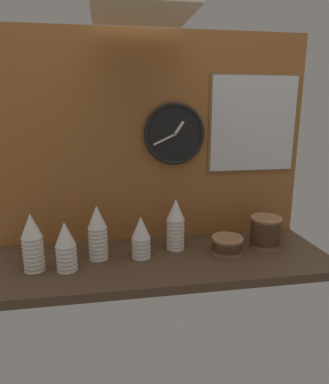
# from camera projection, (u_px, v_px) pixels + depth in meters

# --- Properties ---
(ground_plane) EXTENTS (1.60, 0.56, 0.04)m
(ground_plane) POSITION_uv_depth(u_px,v_px,m) (160.00, 261.00, 1.62)
(ground_plane) COLOR #4C3826
(wall_tiled_back) EXTENTS (1.60, 0.03, 1.05)m
(wall_tiled_back) POSITION_uv_depth(u_px,v_px,m) (152.00, 140.00, 1.74)
(wall_tiled_back) COLOR #A3602D
(wall_tiled_back) RESTS_ON ground_plane
(cup_stack_left) EXTENTS (0.09, 0.09, 0.22)m
(cup_stack_left) POSITION_uv_depth(u_px,v_px,m) (66.00, 246.00, 1.46)
(cup_stack_left) COLOR white
(cup_stack_left) RESTS_ON ground_plane
(cup_stack_center) EXTENTS (0.09, 0.09, 0.20)m
(cup_stack_center) POSITION_uv_depth(u_px,v_px,m) (141.00, 237.00, 1.59)
(cup_stack_center) COLOR white
(cup_stack_center) RESTS_ON ground_plane
(cup_stack_far_left) EXTENTS (0.09, 0.09, 0.26)m
(cup_stack_far_left) POSITION_uv_depth(u_px,v_px,m) (32.00, 242.00, 1.46)
(cup_stack_far_left) COLOR white
(cup_stack_far_left) RESTS_ON ground_plane
(cup_stack_center_right) EXTENTS (0.09, 0.09, 0.26)m
(cup_stack_center_right) POSITION_uv_depth(u_px,v_px,m) (176.00, 224.00, 1.68)
(cup_stack_center_right) COLOR white
(cup_stack_center_right) RESTS_ON ground_plane
(cup_stack_center_left) EXTENTS (0.09, 0.09, 0.26)m
(cup_stack_center_left) POSITION_uv_depth(u_px,v_px,m) (98.00, 232.00, 1.57)
(cup_stack_center_left) COLOR white
(cup_stack_center_left) RESTS_ON ground_plane
(bowl_stack_far_right) EXTENTS (0.15, 0.15, 0.16)m
(bowl_stack_far_right) POSITION_uv_depth(u_px,v_px,m) (265.00, 231.00, 1.72)
(bowl_stack_far_right) COLOR #996B47
(bowl_stack_far_right) RESTS_ON ground_plane
(bowl_stack_right) EXTENTS (0.15, 0.15, 0.08)m
(bowl_stack_right) POSITION_uv_depth(u_px,v_px,m) (227.00, 244.00, 1.65)
(bowl_stack_right) COLOR #996B47
(bowl_stack_right) RESTS_ON ground_plane
(wall_clock) EXTENTS (0.31, 0.03, 0.31)m
(wall_clock) POSITION_uv_depth(u_px,v_px,m) (174.00, 134.00, 1.72)
(wall_clock) COLOR black
(menu_board) EXTENTS (0.48, 0.01, 0.51)m
(menu_board) POSITION_uv_depth(u_px,v_px,m) (253.00, 124.00, 1.79)
(menu_board) COLOR olive
(ceiling_light_panel) EXTENTS (0.40, 0.40, 0.02)m
(ceiling_light_panel) POSITION_uv_depth(u_px,v_px,m) (142.00, 13.00, 1.35)
(ceiling_light_panel) COLOR white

